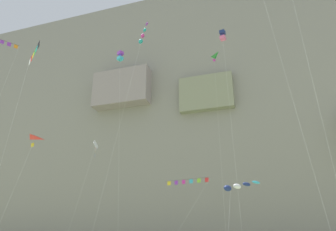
# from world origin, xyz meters

# --- Properties ---
(cliff_face) EXTENTS (180.00, 27.93, 62.01)m
(cliff_face) POSITION_xyz_m (-0.00, 61.47, 31.00)
(cliff_face) COLOR gray
(cliff_face) RESTS_ON ground
(kite_banner_low_center) EXTENTS (3.37, 2.78, 18.74)m
(kite_banner_low_center) POSITION_xyz_m (-9.11, 8.16, 17.80)
(kite_banner_low_center) COLOR black
(kite_banner_low_center) RESTS_ON ground
(kite_diamond_upper_mid) EXTENTS (1.59, 4.58, 16.66)m
(kite_diamond_upper_mid) POSITION_xyz_m (-14.45, 29.15, 14.94)
(kite_diamond_upper_mid) COLOR white
(kite_diamond_upper_mid) RESTS_ON ground
(kite_box_far_left) EXTENTS (1.41, 5.23, 29.78)m
(kite_box_far_left) POSITION_xyz_m (6.93, 25.51, 28.91)
(kite_box_far_left) COLOR navy
(kite_box_far_left) RESTS_ON ground
(kite_delta_upper_right) EXTENTS (1.27, 3.42, 11.42)m
(kite_delta_upper_right) POSITION_xyz_m (-12.63, 13.42, 11.09)
(kite_delta_upper_right) COLOR red
(kite_delta_upper_right) RESTS_ON ground
(kite_banner_upper_left) EXTENTS (7.44, 3.60, 10.67)m
(kite_banner_upper_left) POSITION_xyz_m (-1.02, 34.36, 10.16)
(kite_banner_upper_left) COLOR black
(kite_banner_upper_left) RESTS_ON ground
(kite_box_high_left) EXTENTS (3.18, 2.86, 30.35)m
(kite_box_high_left) POSITION_xyz_m (-9.65, 26.64, 29.45)
(kite_box_high_left) COLOR purple
(kite_box_high_left) RESTS_ON ground
(kite_windsock_front_field) EXTENTS (3.76, 3.78, 7.64)m
(kite_windsock_front_field) POSITION_xyz_m (7.63, 20.70, 7.02)
(kite_windsock_front_field) COLOR navy
(kite_windsock_front_field) RESTS_ON ground
(kite_windsock_near_cliff) EXTENTS (4.90, 6.40, 29.36)m
(kite_windsock_near_cliff) POSITION_xyz_m (-3.91, 21.97, 28.74)
(kite_windsock_near_cliff) COLOR teal
(kite_windsock_near_cliff) RESTS_ON ground
(kite_delta_high_right) EXTENTS (1.97, 3.54, 33.01)m
(kite_delta_high_right) POSITION_xyz_m (3.29, 37.36, 32.13)
(kite_delta_high_right) COLOR green
(kite_delta_high_right) RESTS_ON ground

